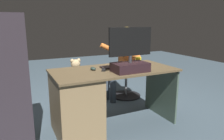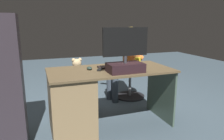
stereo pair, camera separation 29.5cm
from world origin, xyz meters
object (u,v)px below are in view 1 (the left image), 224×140
object	(u,v)px
cup	(138,61)
person	(123,57)
computer_mouse	(93,69)
visitor_chair	(126,81)
teddy_bear	(76,70)
monitor	(130,59)
desk	(84,101)
tv_remote	(104,69)
keyboard	(117,66)
office_chair_teddy	(77,93)

from	to	relation	value
cup	person	size ratio (longest dim) A/B	0.08
computer_mouse	cup	xyz separation A→B (m)	(-0.67, -0.07, 0.03)
visitor_chair	teddy_bear	bearing A→B (deg)	11.11
visitor_chair	monitor	bearing A→B (deg)	62.31
visitor_chair	person	distance (m)	0.44
desk	teddy_bear	distance (m)	0.72
desk	cup	bearing A→B (deg)	-170.77
desk	teddy_bear	xyz separation A→B (m)	(-0.11, -0.68, 0.21)
monitor	teddy_bear	bearing A→B (deg)	-66.06
tv_remote	visitor_chair	distance (m)	1.25
monitor	keyboard	distance (m)	0.30
tv_remote	visitor_chair	world-z (taller)	tv_remote
keyboard	cup	world-z (taller)	cup
person	cup	bearing A→B (deg)	77.45
cup	keyboard	bearing A→B (deg)	7.73
desk	office_chair_teddy	xyz separation A→B (m)	(-0.11, -0.67, -0.12)
keyboard	computer_mouse	world-z (taller)	computer_mouse
tv_remote	teddy_bear	xyz separation A→B (m)	(0.15, -0.67, -0.14)
monitor	computer_mouse	bearing A→B (deg)	-35.80
desk	keyboard	world-z (taller)	keyboard
keyboard	desk	bearing A→B (deg)	10.30
office_chair_teddy	cup	bearing A→B (deg)	142.59
visitor_chair	person	xyz separation A→B (m)	(0.08, 0.02, 0.43)
person	monitor	bearing A→B (deg)	65.33
tv_remote	visitor_chair	bearing A→B (deg)	-103.69
desk	cup	xyz separation A→B (m)	(-0.81, -0.13, 0.39)
keyboard	person	bearing A→B (deg)	-123.12
visitor_chair	tv_remote	bearing A→B (deg)	47.39
tv_remote	office_chair_teddy	distance (m)	0.82
desk	office_chair_teddy	bearing A→B (deg)	-99.40
desk	visitor_chair	bearing A→B (deg)	-140.50
computer_mouse	tv_remote	xyz separation A→B (m)	(-0.11, 0.06, -0.01)
office_chair_teddy	teddy_bear	distance (m)	0.33
keyboard	teddy_bear	world-z (taller)	teddy_bear
desk	computer_mouse	world-z (taller)	computer_mouse
cup	teddy_bear	distance (m)	0.91
tv_remote	teddy_bear	size ratio (longest dim) A/B	0.49
office_chair_teddy	visitor_chair	size ratio (longest dim) A/B	1.08
tv_remote	office_chair_teddy	size ratio (longest dim) A/B	0.27
monitor	computer_mouse	distance (m)	0.45
desk	visitor_chair	size ratio (longest dim) A/B	2.89
monitor	cup	bearing A→B (deg)	-134.69
computer_mouse	person	bearing A→B (deg)	-136.48
desk	monitor	world-z (taller)	monitor
desk	cup	distance (m)	0.91
computer_mouse	visitor_chair	world-z (taller)	computer_mouse
cup	visitor_chair	xyz separation A→B (m)	(-0.24, -0.73, -0.49)
computer_mouse	office_chair_teddy	xyz separation A→B (m)	(0.04, -0.61, -0.48)
desk	teddy_bear	world-z (taller)	teddy_bear
keyboard	office_chair_teddy	size ratio (longest dim) A/B	0.77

